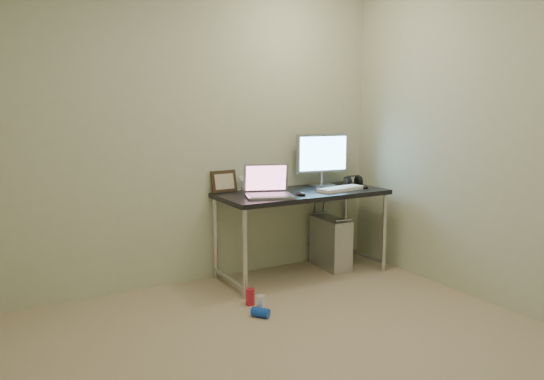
{
  "coord_description": "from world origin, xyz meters",
  "views": [
    {
      "loc": [
        -1.61,
        -2.39,
        1.48
      ],
      "look_at": [
        0.36,
        1.08,
        0.85
      ],
      "focal_mm": 35.0,
      "sensor_mm": 36.0,
      "label": 1
    }
  ],
  "objects": [
    {
      "name": "cable_a",
      "position": [
        1.16,
        1.7,
        0.4
      ],
      "size": [
        0.01,
        0.16,
        0.69
      ],
      "primitive_type": "cylinder",
      "rotation": [
        0.21,
        0.0,
        0.0
      ],
      "color": "black",
      "rests_on": "ground"
    },
    {
      "name": "webcam",
      "position": [
        0.41,
        1.7,
        0.85
      ],
      "size": [
        0.05,
        0.04,
        0.13
      ],
      "rotation": [
        0.0,
        0.0,
        0.08
      ],
      "color": "silver",
      "rests_on": "desk"
    },
    {
      "name": "headphones",
      "position": [
        1.51,
        1.53,
        0.78
      ],
      "size": [
        0.17,
        0.1,
        0.11
      ],
      "rotation": [
        0.0,
        0.0,
        -0.12
      ],
      "color": "black",
      "rests_on": "desk"
    },
    {
      "name": "mouse_right",
      "position": [
        1.44,
        1.31,
        0.77
      ],
      "size": [
        0.08,
        0.12,
        0.04
      ],
      "primitive_type": "ellipsoid",
      "rotation": [
        0.0,
        0.0,
        0.04
      ],
      "color": "black",
      "rests_on": "desk"
    },
    {
      "name": "keyboard",
      "position": [
        1.19,
        1.31,
        0.76
      ],
      "size": [
        0.47,
        0.23,
        0.03
      ],
      "primitive_type": "cube",
      "rotation": [
        0.0,
        0.0,
        0.18
      ],
      "color": "white",
      "rests_on": "desk"
    },
    {
      "name": "picture_frame",
      "position": [
        0.26,
        1.72,
        0.84
      ],
      "size": [
        0.24,
        0.08,
        0.19
      ],
      "primitive_type": "cube",
      "rotation": [
        -0.21,
        0.0,
        0.06
      ],
      "color": "black",
      "rests_on": "desk"
    },
    {
      "name": "cable_b",
      "position": [
        1.25,
        1.68,
        0.38
      ],
      "size": [
        0.02,
        0.11,
        0.71
      ],
      "primitive_type": "cylinder",
      "rotation": [
        0.14,
        0.0,
        0.09
      ],
      "color": "black",
      "rests_on": "ground"
    },
    {
      "name": "laptop",
      "position": [
        0.49,
        1.36,
        0.81
      ],
      "size": [
        0.45,
        0.41,
        0.26
      ],
      "rotation": [
        0.0,
        0.0,
        -0.33
      ],
      "color": "#A2A2A8",
      "rests_on": "desk"
    },
    {
      "name": "can_white",
      "position": [
        0.13,
        0.84,
        0.06
      ],
      "size": [
        0.08,
        0.08,
        0.13
      ],
      "primitive_type": "cylinder",
      "rotation": [
        0.0,
        0.0,
        -0.16
      ],
      "color": "white",
      "rests_on": "ground"
    },
    {
      "name": "monitor",
      "position": [
        1.2,
        1.61,
        1.03
      ],
      "size": [
        0.51,
        0.17,
        0.48
      ],
      "rotation": [
        0.0,
        0.0,
        -0.13
      ],
      "color": "#A2A2A8",
      "rests_on": "desk"
    },
    {
      "name": "wall_back",
      "position": [
        0.0,
        1.75,
        1.25
      ],
      "size": [
        3.5,
        0.02,
        2.5
      ],
      "primitive_type": "cube",
      "color": "beige",
      "rests_on": "ground"
    },
    {
      "name": "tower_computer",
      "position": [
        1.21,
        1.48,
        0.23
      ],
      "size": [
        0.22,
        0.46,
        0.49
      ],
      "rotation": [
        0.0,
        0.0,
        -0.06
      ],
      "color": "silver",
      "rests_on": "ground"
    },
    {
      "name": "mouse_left",
      "position": [
        0.74,
        1.26,
        0.77
      ],
      "size": [
        0.07,
        0.11,
        0.04
      ],
      "primitive_type": "ellipsoid",
      "rotation": [
        0.0,
        0.0,
        0.04
      ],
      "color": "black",
      "rests_on": "desk"
    },
    {
      "name": "can_red",
      "position": [
        0.13,
        1.0,
        0.06
      ],
      "size": [
        0.07,
        0.07,
        0.12
      ],
      "primitive_type": "cylinder",
      "rotation": [
        0.0,
        0.0,
        -0.01
      ],
      "color": "red",
      "rests_on": "ground"
    },
    {
      "name": "floor",
      "position": [
        0.0,
        0.0,
        0.0
      ],
      "size": [
        3.5,
        3.5,
        0.0
      ],
      "primitive_type": "plane",
      "color": "tan",
      "rests_on": "ground"
    },
    {
      "name": "desk",
      "position": [
        0.86,
        1.43,
        0.67
      ],
      "size": [
        1.48,
        0.65,
        0.75
      ],
      "color": "black",
      "rests_on": "ground"
    },
    {
      "name": "wall_right",
      "position": [
        1.75,
        0.0,
        1.25
      ],
      "size": [
        0.02,
        3.5,
        2.5
      ],
      "primitive_type": "cube",
      "color": "beige",
      "rests_on": "ground"
    },
    {
      "name": "can_blue",
      "position": [
        0.09,
        0.76,
        0.03
      ],
      "size": [
        0.13,
        0.14,
        0.07
      ],
      "primitive_type": "cylinder",
      "rotation": [
        1.57,
        0.0,
        0.64
      ],
      "color": "blue",
      "rests_on": "ground"
    }
  ]
}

